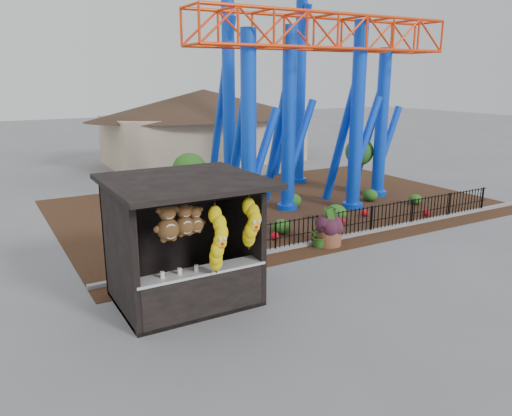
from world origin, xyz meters
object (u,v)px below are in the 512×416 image
terracotta_planter (329,237)px  potted_plant (320,235)px  prize_booth (187,245)px  roller_coaster (299,50)px

terracotta_planter → potted_plant: 0.38m
prize_booth → terracotta_planter: 6.08m
terracotta_planter → prize_booth: bearing=-162.5°
prize_booth → terracotta_planter: bearing=17.5°
prize_booth → roller_coaster: 11.99m
potted_plant → prize_booth: bearing=-144.0°
prize_booth → terracotta_planter: size_ratio=4.24×
roller_coaster → potted_plant: 8.66m
roller_coaster → terracotta_planter: 8.63m
roller_coaster → potted_plant: (-2.81, -5.53, -6.05)m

